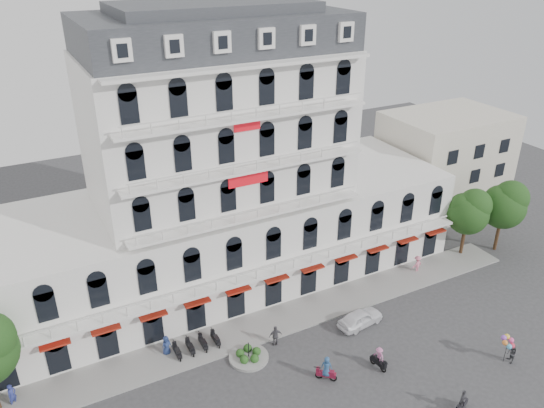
{
  "coord_description": "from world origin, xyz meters",
  "views": [
    {
      "loc": [
        -16.44,
        -23.84,
        29.81
      ],
      "look_at": [
        1.18,
        10.0,
        11.12
      ],
      "focal_mm": 35.0,
      "sensor_mm": 36.0,
      "label": 1
    }
  ],
  "objects_px": {
    "rider_northeast": "(462,402)",
    "rider_center": "(379,357)",
    "rider_east": "(326,369)",
    "balloon_vendor": "(510,349)",
    "parked_car": "(360,318)"
  },
  "relations": [
    {
      "from": "rider_northeast",
      "to": "rider_center",
      "type": "height_order",
      "value": "rider_northeast"
    },
    {
      "from": "rider_northeast",
      "to": "rider_center",
      "type": "distance_m",
      "value": 6.72
    },
    {
      "from": "rider_east",
      "to": "balloon_vendor",
      "type": "bearing_deg",
      "value": -157.94
    },
    {
      "from": "parked_car",
      "to": "rider_northeast",
      "type": "bearing_deg",
      "value": 176.06
    },
    {
      "from": "parked_car",
      "to": "rider_east",
      "type": "distance_m",
      "value": 7.42
    },
    {
      "from": "rider_northeast",
      "to": "balloon_vendor",
      "type": "height_order",
      "value": "balloon_vendor"
    },
    {
      "from": "parked_car",
      "to": "rider_east",
      "type": "relative_size",
      "value": 1.96
    },
    {
      "from": "rider_east",
      "to": "rider_northeast",
      "type": "xyz_separation_m",
      "value": [
        6.8,
        -7.03,
        -0.11
      ]
    },
    {
      "from": "rider_east",
      "to": "balloon_vendor",
      "type": "relative_size",
      "value": 0.89
    },
    {
      "from": "rider_center",
      "to": "balloon_vendor",
      "type": "xyz_separation_m",
      "value": [
        9.56,
        -4.26,
        0.25
      ]
    },
    {
      "from": "rider_northeast",
      "to": "rider_center",
      "type": "bearing_deg",
      "value": -89.72
    },
    {
      "from": "rider_east",
      "to": "rider_northeast",
      "type": "relative_size",
      "value": 1.07
    },
    {
      "from": "rider_northeast",
      "to": "balloon_vendor",
      "type": "bearing_deg",
      "value": 174.07
    },
    {
      "from": "balloon_vendor",
      "to": "rider_east",
      "type": "bearing_deg",
      "value": 159.97
    },
    {
      "from": "rider_center",
      "to": "parked_car",
      "type": "bearing_deg",
      "value": 150.53
    }
  ]
}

